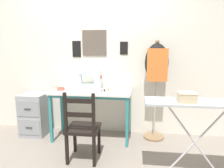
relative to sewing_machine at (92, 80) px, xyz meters
The scene contains 14 objects.
ground_plane 1.01m from the sewing_machine, 86.74° to the right, with size 14.00×14.00×0.00m, color gray.
wall_back 0.40m from the sewing_machine, 82.77° to the left, with size 10.00×0.07×2.55m.
sewing_table 0.29m from the sewing_machine, 81.61° to the right, with size 1.22×0.54×0.77m.
sewing_machine is the anchor object (origin of this frame).
fabric_bowl 0.50m from the sewing_machine, 161.46° to the right, with size 0.13×0.13×0.04m.
scissors 0.60m from the sewing_machine, 30.36° to the right, with size 0.14×0.06×0.01m.
thread_spool_near_machine 0.30m from the sewing_machine, 44.98° to the right, with size 0.03×0.03×0.03m.
thread_spool_mid_table 0.32m from the sewing_machine, 36.10° to the right, with size 0.04×0.04×0.04m.
thread_spool_far_edge 0.33m from the sewing_machine, 17.98° to the right, with size 0.04×0.04×0.03m.
wooden_chair 0.93m from the sewing_machine, 85.83° to the right, with size 0.40×0.38×0.92m.
filing_cabinet 1.11m from the sewing_machine, behind, with size 0.39×0.47×0.69m.
dress_form 1.03m from the sewing_machine, ahead, with size 0.35×0.32×1.54m.
ironing_board 1.69m from the sewing_machine, 36.92° to the right, with size 1.08×0.33×0.89m.
storage_box 1.62m from the sewing_machine, 40.88° to the right, with size 0.18×0.16×0.10m.
Camera 1 is at (0.69, -2.67, 1.43)m, focal length 32.00 mm.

